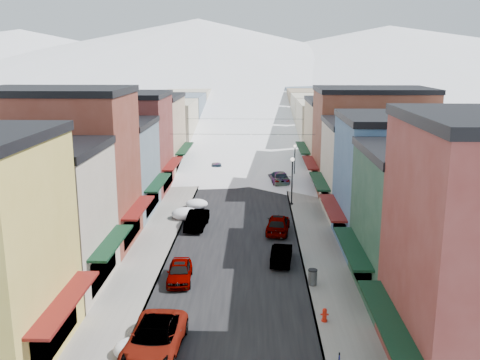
# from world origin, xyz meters

# --- Properties ---
(road) EXTENTS (10.00, 160.00, 0.01)m
(road) POSITION_xyz_m (0.00, 60.00, 0.01)
(road) COLOR black
(road) RESTS_ON ground
(sidewalk_left) EXTENTS (3.20, 160.00, 0.15)m
(sidewalk_left) POSITION_xyz_m (-6.60, 60.00, 0.07)
(sidewalk_left) COLOR gray
(sidewalk_left) RESTS_ON ground
(sidewalk_right) EXTENTS (3.20, 160.00, 0.15)m
(sidewalk_right) POSITION_xyz_m (6.60, 60.00, 0.07)
(sidewalk_right) COLOR gray
(sidewalk_right) RESTS_ON ground
(curb_left) EXTENTS (0.10, 160.00, 0.15)m
(curb_left) POSITION_xyz_m (-5.05, 60.00, 0.07)
(curb_left) COLOR slate
(curb_left) RESTS_ON ground
(curb_right) EXTENTS (0.10, 160.00, 0.15)m
(curb_right) POSITION_xyz_m (5.05, 60.00, 0.07)
(curb_right) COLOR slate
(curb_right) RESTS_ON ground
(bldg_l_cream) EXTENTS (11.30, 8.20, 9.50)m
(bldg_l_cream) POSITION_xyz_m (-13.19, 12.50, 4.76)
(bldg_l_cream) COLOR #B7A793
(bldg_l_cream) RESTS_ON ground
(bldg_l_brick_near) EXTENTS (12.30, 8.20, 12.50)m
(bldg_l_brick_near) POSITION_xyz_m (-13.69, 20.50, 6.26)
(bldg_l_brick_near) COLOR maroon
(bldg_l_brick_near) RESTS_ON ground
(bldg_l_grayblue) EXTENTS (11.30, 9.20, 9.00)m
(bldg_l_grayblue) POSITION_xyz_m (-13.19, 29.00, 4.51)
(bldg_l_grayblue) COLOR slate
(bldg_l_grayblue) RESTS_ON ground
(bldg_l_brick_far) EXTENTS (13.30, 9.20, 11.00)m
(bldg_l_brick_far) POSITION_xyz_m (-14.19, 38.00, 5.51)
(bldg_l_brick_far) COLOR maroon
(bldg_l_brick_far) RESTS_ON ground
(bldg_l_tan) EXTENTS (11.30, 11.20, 10.00)m
(bldg_l_tan) POSITION_xyz_m (-13.19, 48.00, 5.01)
(bldg_l_tan) COLOR tan
(bldg_l_tan) RESTS_ON ground
(bldg_r_green) EXTENTS (11.30, 9.20, 9.50)m
(bldg_r_green) POSITION_xyz_m (13.19, 12.00, 4.76)
(bldg_r_green) COLOR #1F412F
(bldg_r_green) RESTS_ON ground
(bldg_r_blue) EXTENTS (11.30, 9.20, 10.50)m
(bldg_r_blue) POSITION_xyz_m (13.19, 21.00, 5.26)
(bldg_r_blue) COLOR #3A5C84
(bldg_r_blue) RESTS_ON ground
(bldg_r_cream) EXTENTS (12.30, 9.20, 9.00)m
(bldg_r_cream) POSITION_xyz_m (13.69, 30.00, 4.51)
(bldg_r_cream) COLOR beige
(bldg_r_cream) RESTS_ON ground
(bldg_r_brick_far) EXTENTS (13.30, 9.20, 11.50)m
(bldg_r_brick_far) POSITION_xyz_m (14.19, 39.00, 5.76)
(bldg_r_brick_far) COLOR brown
(bldg_r_brick_far) RESTS_ON ground
(bldg_r_tan) EXTENTS (11.30, 11.20, 9.50)m
(bldg_r_tan) POSITION_xyz_m (13.19, 49.00, 4.76)
(bldg_r_tan) COLOR tan
(bldg_r_tan) RESTS_ON ground
(distant_blocks) EXTENTS (34.00, 55.00, 8.00)m
(distant_blocks) POSITION_xyz_m (0.00, 83.00, 4.00)
(distant_blocks) COLOR gray
(distant_blocks) RESTS_ON ground
(mountain_ridge) EXTENTS (670.00, 340.00, 34.00)m
(mountain_ridge) POSITION_xyz_m (-19.47, 277.18, 14.36)
(mountain_ridge) COLOR silver
(mountain_ridge) RESTS_ON ground
(overhead_cables) EXTENTS (16.40, 15.04, 0.04)m
(overhead_cables) POSITION_xyz_m (0.00, 47.50, 6.20)
(overhead_cables) COLOR black
(overhead_cables) RESTS_ON ground
(car_white_suv) EXTENTS (2.90, 5.88, 1.60)m
(car_white_suv) POSITION_xyz_m (-3.50, 4.79, 0.80)
(car_white_suv) COLOR silver
(car_white_suv) RESTS_ON ground
(car_silver_sedan) EXTENTS (1.88, 4.11, 1.36)m
(car_silver_sedan) POSITION_xyz_m (-3.50, 13.80, 0.68)
(car_silver_sedan) COLOR #95989D
(car_silver_sedan) RESTS_ON ground
(car_dark_hatch) EXTENTS (1.89, 4.60, 1.48)m
(car_dark_hatch) POSITION_xyz_m (-3.60, 25.23, 0.74)
(car_dark_hatch) COLOR black
(car_dark_hatch) RESTS_ON ground
(car_silver_wagon) EXTENTS (2.20, 4.73, 1.34)m
(car_silver_wagon) POSITION_xyz_m (-3.50, 47.22, 0.67)
(car_silver_wagon) COLOR #A7ABB0
(car_silver_wagon) RESTS_ON ground
(car_green_sedan) EXTENTS (1.84, 4.17, 1.33)m
(car_green_sedan) POSITION_xyz_m (3.50, 17.37, 0.67)
(car_green_sedan) COLOR black
(car_green_sedan) RESTS_ON ground
(car_gray_suv) EXTENTS (2.42, 4.87, 1.60)m
(car_gray_suv) POSITION_xyz_m (3.50, 24.20, 0.80)
(car_gray_suv) COLOR #999BA2
(car_gray_suv) RESTS_ON ground
(car_black_sedan) EXTENTS (2.75, 5.38, 1.50)m
(car_black_sedan) POSITION_xyz_m (4.30, 42.24, 0.75)
(car_black_sedan) COLOR black
(car_black_sedan) RESTS_ON ground
(car_lane_silver) EXTENTS (2.32, 4.83, 1.59)m
(car_lane_silver) POSITION_xyz_m (-0.98, 53.05, 0.80)
(car_lane_silver) COLOR gray
(car_lane_silver) RESTS_ON ground
(car_lane_white) EXTENTS (2.80, 5.45, 1.47)m
(car_lane_white) POSITION_xyz_m (0.79, 69.30, 0.74)
(car_lane_white) COLOR silver
(car_lane_white) RESTS_ON ground
(fire_hydrant) EXTENTS (0.46, 0.35, 0.79)m
(fire_hydrant) POSITION_xyz_m (5.52, 8.22, 0.51)
(fire_hydrant) COLOR red
(fire_hydrant) RESTS_ON sidewalk_right
(trash_can) EXTENTS (0.62, 0.62, 1.05)m
(trash_can) POSITION_xyz_m (5.34, 13.18, 0.69)
(trash_can) COLOR #595B5E
(trash_can) RESTS_ON sidewalk_right
(streetlamp_near) EXTENTS (0.40, 0.40, 4.82)m
(streetlamp_near) POSITION_xyz_m (5.20, 32.70, 3.19)
(streetlamp_near) COLOR black
(streetlamp_near) RESTS_ON sidewalk_right
(streetlamp_far) EXTENTS (0.36, 0.36, 4.29)m
(streetlamp_far) POSITION_xyz_m (6.23, 43.83, 2.85)
(streetlamp_far) COLOR black
(streetlamp_far) RESTS_ON sidewalk_right
(snow_pile_near) EXTENTS (2.22, 2.56, 0.94)m
(snow_pile_near) POSITION_xyz_m (-4.40, 4.54, 0.45)
(snow_pile_near) COLOR white
(snow_pile_near) RESTS_ON ground
(snow_pile_mid) EXTENTS (2.63, 2.82, 1.11)m
(snow_pile_mid) POSITION_xyz_m (-4.88, 27.72, 0.53)
(snow_pile_mid) COLOR white
(snow_pile_mid) RESTS_ON ground
(snow_pile_far) EXTENTS (2.20, 2.56, 0.93)m
(snow_pile_far) POSITION_xyz_m (-4.28, 31.49, 0.45)
(snow_pile_far) COLOR white
(snow_pile_far) RESTS_ON ground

